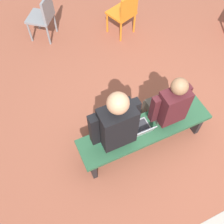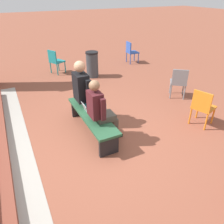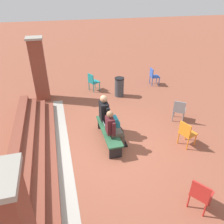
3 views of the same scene
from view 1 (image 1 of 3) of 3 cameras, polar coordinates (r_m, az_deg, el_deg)
ground_plane at (r=3.88m, az=11.48°, el=-6.53°), size 60.00×60.00×0.00m
bench at (r=3.50m, az=7.10°, el=-4.29°), size 1.80×0.44×0.45m
person_student at (r=3.36m, az=11.75°, el=1.38°), size 0.51×0.64×1.29m
person_adult at (r=3.07m, az=0.20°, el=-2.58°), size 0.60×0.76×1.44m
laptop at (r=3.34m, az=6.05°, el=-3.85°), size 0.32×0.29×0.21m
plastic_chair_foreground at (r=5.07m, az=-14.71°, el=19.74°), size 0.59×0.59×0.84m
plastic_chair_far_left at (r=5.00m, az=2.69°, el=20.93°), size 0.54×0.54×0.84m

